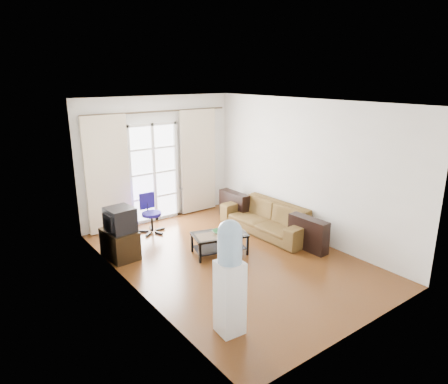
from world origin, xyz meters
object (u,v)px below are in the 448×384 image
(coffee_table, at_px, (219,241))
(water_cooler, at_px, (230,275))
(tv_stand, at_px, (120,244))
(sofa, at_px, (267,218))
(crt_tv, at_px, (119,220))
(task_chair, at_px, (151,221))

(coffee_table, relative_size, water_cooler, 0.71)
(tv_stand, height_order, water_cooler, water_cooler)
(coffee_table, bearing_deg, sofa, 10.00)
(crt_tv, relative_size, water_cooler, 0.34)
(coffee_table, relative_size, task_chair, 1.31)
(task_chair, bearing_deg, sofa, -37.20)
(coffee_table, xyz_separation_m, water_cooler, (-1.24, -1.93, 0.53))
(task_chair, xyz_separation_m, water_cooler, (-0.73, -3.59, 0.54))
(tv_stand, bearing_deg, task_chair, 32.84)
(sofa, xyz_separation_m, coffee_table, (-1.39, -0.25, -0.06))
(coffee_table, height_order, task_chair, task_chair)
(tv_stand, distance_m, crt_tv, 0.47)
(tv_stand, distance_m, task_chair, 1.23)
(sofa, distance_m, water_cooler, 3.45)
(sofa, height_order, water_cooler, water_cooler)
(crt_tv, bearing_deg, water_cooler, -90.31)
(coffee_table, height_order, tv_stand, tv_stand)
(water_cooler, bearing_deg, task_chair, 83.08)
(water_cooler, bearing_deg, coffee_table, 61.77)
(task_chair, height_order, water_cooler, water_cooler)
(tv_stand, xyz_separation_m, task_chair, (0.98, 0.74, -0.01))
(sofa, distance_m, crt_tv, 2.98)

